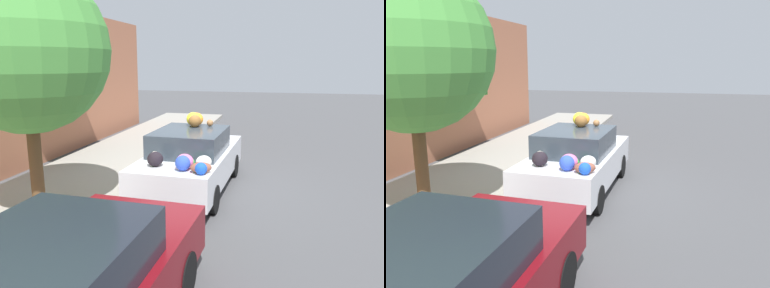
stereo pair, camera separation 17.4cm
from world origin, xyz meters
TOP-DOWN VIEW (x-y plane):
  - ground_plane at (0.00, 0.00)m, footprint 60.00×60.00m
  - sidewalk_curb at (0.00, 2.70)m, footprint 24.00×3.20m
  - building_facade at (0.09, 4.92)m, footprint 18.00×1.20m
  - street_tree at (-2.42, 2.31)m, footprint 2.95×2.95m
  - fire_hydrant at (1.50, 1.53)m, footprint 0.20×0.20m
  - art_car at (-0.07, -0.09)m, footprint 4.20×1.85m

SIDE VIEW (x-z plane):
  - ground_plane at x=0.00m, z-range 0.00..0.00m
  - sidewalk_curb at x=0.00m, z-range 0.00..0.14m
  - fire_hydrant at x=1.50m, z-range 0.14..0.84m
  - art_car at x=-0.07m, z-range -0.13..1.66m
  - building_facade at x=0.09m, z-range -0.01..4.64m
  - street_tree at x=-2.42m, z-range 0.91..5.42m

